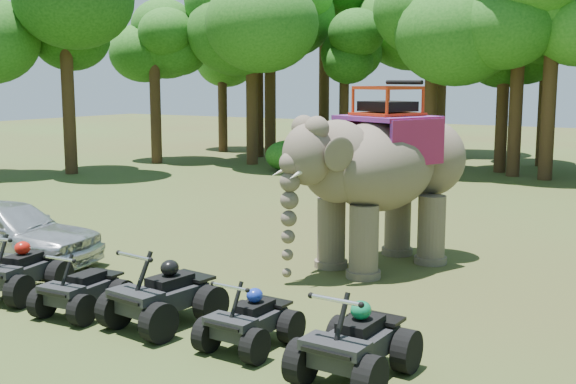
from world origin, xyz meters
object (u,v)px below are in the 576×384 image
Objects in this scene: elephant at (383,175)px; atv_2 at (163,286)px; atv_0 at (18,263)px; atv_4 at (355,332)px; atv_3 at (250,312)px; atv_1 at (82,282)px; parked_car at (5,232)px.

atv_2 is at bearing -82.42° from elephant.
elephant is 7.82m from atv_0.
atv_2 is at bearing 177.50° from atv_4.
elephant is 2.73× the size of atv_4.
atv_2 is 1.20× the size of atv_3.
atv_2 is 1.03× the size of atv_4.
elephant is at bearing 57.86° from atv_1.
elephant reaches higher than atv_2.
atv_4 reaches higher than atv_0.
atv_4 is (9.47, -1.54, -0.10)m from parked_car.
atv_2 is at bearing -114.55° from parked_car.
elephant reaches higher than atv_1.
atv_4 is (7.27, -0.13, 0.02)m from atv_0.
atv_4 is at bearing -111.46° from parked_car.
atv_0 is at bearing -108.25° from elephant.
atv_1 is at bearing -122.63° from parked_car.
atv_0 is at bearing 173.29° from atv_1.
elephant reaches higher than atv_4.
atv_4 is at bearing -4.01° from atv_1.
atv_4 reaches higher than atv_3.
elephant is 1.09× the size of parked_car.
atv_3 is (3.51, 0.17, -0.01)m from atv_1.
atv_1 is at bearing -175.50° from atv_3.
atv_2 reaches higher than atv_1.
elephant is at bearing 38.99° from atv_0.
atv_3 is (1.83, -0.09, -0.12)m from atv_2.
atv_4 is at bearing -46.73° from elephant.
atv_2 is (1.67, 0.26, 0.11)m from atv_1.
elephant reaches higher than parked_car.
elephant is 6.49m from atv_4.
elephant is 6.87m from atv_1.
parked_car is at bearing -125.99° from elephant.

